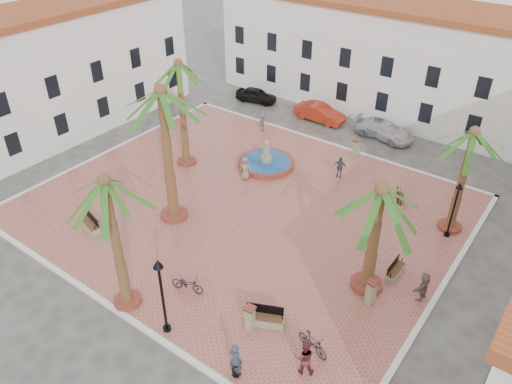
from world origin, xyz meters
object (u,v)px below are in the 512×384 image
palm_sw (162,107)px  car_red (319,113)px  bench_se (264,319)px  car_silver (383,129)px  lamppost_e (456,201)px  bicycle_a (187,284)px  litter_bin (236,369)px  pedestrian_fountain_a (245,168)px  palm_nw (179,75)px  car_black (256,95)px  bollard_se (250,317)px  cyclist_b (305,357)px  cyclist_a (236,360)px  bench_e (395,271)px  palm_s (107,195)px  palm_e (380,204)px  lamppost_s (161,284)px  fountain (266,162)px  bench_ne (399,200)px  pedestrian_fountain_b (340,167)px  car_white (387,130)px  pedestrian_east (424,286)px  bollard_n (356,148)px  bicycle_b (313,343)px  bollard_e (371,292)px  bench_s (90,225)px  pedestrian_north (263,122)px  palm_ne (472,144)px

palm_sw → car_red: 19.17m
bench_se → car_silver: 22.47m
lamppost_e → bicycle_a: 15.84m
litter_bin → pedestrian_fountain_a: bearing=126.1°
palm_nw → car_black: 14.30m
bollard_se → cyclist_b: (3.38, -0.56, 0.22)m
cyclist_b → cyclist_a: bearing=8.8°
bench_e → car_black: car_black is taller
litter_bin → cyclist_b: 3.00m
palm_s → pedestrian_fountain_a: bearing=100.6°
palm_e → lamppost_s: palm_e is taller
fountain → bollard_se: (8.30, -13.00, 0.41)m
bench_ne → pedestrian_fountain_b: size_ratio=1.09×
palm_nw → car_black: bearing=102.5°
bench_ne → lamppost_e: bearing=-136.3°
car_silver → car_black: bearing=85.7°
litter_bin → car_white: car_white is taller
pedestrian_east → cyclist_a: bearing=-20.5°
lamppost_s → bollard_n: 20.84m
fountain → pedestrian_fountain_a: size_ratio=2.48×
palm_s → palm_e: size_ratio=1.18×
palm_sw → bicycle_b: bearing=-17.1°
palm_nw → bicycle_a: palm_nw is taller
bollard_e → car_white: (-7.07, 17.85, -0.25)m
bench_s → cyclist_b: size_ratio=1.08×
pedestrian_east → car_silver: (-9.42, 15.99, -0.31)m
pedestrian_east → bench_s: bearing=-64.1°
lamppost_s → car_red: bearing=103.9°
bench_se → pedestrian_fountain_b: 14.68m
bollard_se → car_silver: (-3.52, 22.76, -0.17)m
cyclist_a → pedestrian_fountain_a: size_ratio=1.13×
bench_ne → pedestrian_north: (-13.41, 3.29, 0.56)m
palm_e → pedestrian_east: palm_e is taller
palm_ne → lamppost_s: 18.22m
bench_s → bench_se: bench_se is taller
lamppost_e → cyclist_a: 15.78m
pedestrian_fountain_a → cyclist_a: bearing=-88.1°
car_red → bicycle_b: bearing=-149.6°
cyclist_a → bicycle_b: 3.67m
fountain → bench_e: (12.39, -5.35, -0.05)m
pedestrian_fountain_a → pedestrian_north: bearing=82.3°
bench_s → car_white: (9.39, 22.34, 0.21)m
bicycle_b → car_silver: 23.15m
bench_ne → car_silver: size_ratio=0.37×
bollard_n → bench_s: bearing=-116.5°
pedestrian_east → car_silver: 18.56m
bench_s → car_red: car_red is taller
bicycle_b → fountain: bearing=56.4°
cyclist_b → pedestrian_fountain_b: (-6.63, 15.40, -0.13)m
bicycle_a → car_red: car_red is taller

